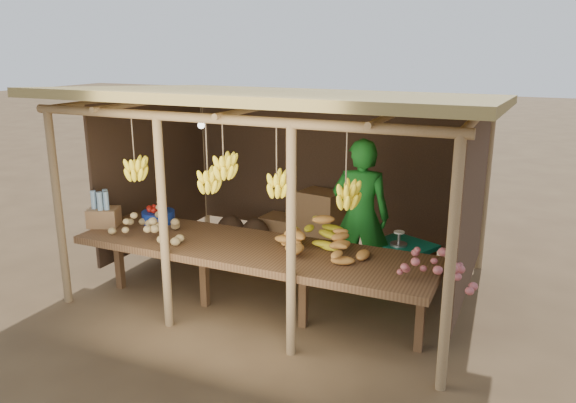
% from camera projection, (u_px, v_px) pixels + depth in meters
% --- Properties ---
extents(ground, '(60.00, 60.00, 0.00)m').
position_uv_depth(ground, '(288.00, 283.00, 6.96)').
color(ground, brown).
rests_on(ground, ground).
extents(stall_structure, '(4.70, 3.50, 2.43)m').
position_uv_depth(stall_structure, '(287.00, 129.00, 6.40)').
color(stall_structure, '#90704A').
rests_on(stall_structure, ground).
extents(counter, '(3.90, 1.05, 0.80)m').
position_uv_depth(counter, '(251.00, 252.00, 5.92)').
color(counter, brown).
rests_on(counter, ground).
extents(potato_heap, '(0.95, 0.68, 0.36)m').
position_uv_depth(potato_heap, '(153.00, 219.00, 6.22)').
color(potato_heap, tan).
rests_on(potato_heap, counter).
extents(sweet_potato_heap, '(1.12, 0.89, 0.36)m').
position_uv_depth(sweet_potato_heap, '(316.00, 237.00, 5.66)').
color(sweet_potato_heap, '#BF7C31').
rests_on(sweet_potato_heap, counter).
extents(onion_heap, '(0.85, 0.60, 0.35)m').
position_uv_depth(onion_heap, '(434.00, 261.00, 5.03)').
color(onion_heap, '#AC5454').
rests_on(onion_heap, counter).
extents(banana_pile, '(0.71, 0.47, 0.35)m').
position_uv_depth(banana_pile, '(306.00, 226.00, 6.02)').
color(banana_pile, yellow).
rests_on(banana_pile, counter).
extents(tomato_basin, '(0.39, 0.39, 0.20)m').
position_uv_depth(tomato_basin, '(158.00, 215.00, 6.70)').
color(tomato_basin, navy).
rests_on(tomato_basin, counter).
extents(bottle_box, '(0.42, 0.38, 0.43)m').
position_uv_depth(bottle_box, '(103.00, 212.00, 6.54)').
color(bottle_box, '#966B43').
rests_on(bottle_box, counter).
extents(vendor, '(0.74, 0.55, 1.84)m').
position_uv_depth(vendor, '(361.00, 217.00, 6.53)').
color(vendor, '#186F20').
rests_on(vendor, ground).
extents(tarp_crate, '(0.82, 0.78, 0.77)m').
position_uv_depth(tarp_crate, '(403.00, 265.00, 6.67)').
color(tarp_crate, brown).
rests_on(tarp_crate, ground).
extents(carton_stack, '(1.20, 0.50, 0.88)m').
position_uv_depth(carton_stack, '(308.00, 225.00, 7.96)').
color(carton_stack, '#966B43').
rests_on(carton_stack, ground).
extents(burlap_sacks, '(0.84, 0.44, 0.59)m').
position_uv_depth(burlap_sacks, '(243.00, 234.00, 7.99)').
color(burlap_sacks, '#463120').
rests_on(burlap_sacks, ground).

